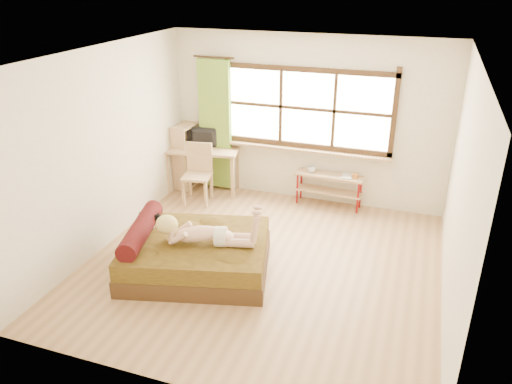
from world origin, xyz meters
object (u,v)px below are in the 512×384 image
at_px(bed, 193,253).
at_px(bookshelf, 186,156).
at_px(kitten, 149,220).
at_px(woman, 204,224).
at_px(desk, 202,154).
at_px(chair, 198,169).
at_px(pipe_shelf, 330,183).

xyz_separation_m(bed, bookshelf, (-1.28, 2.42, 0.34)).
distance_m(bed, kitten, 0.75).
xyz_separation_m(woman, desk, (-1.13, 2.39, -0.04)).
distance_m(desk, chair, 0.39).
distance_m(kitten, chair, 1.89).
xyz_separation_m(bed, pipe_shelf, (1.26, 2.47, 0.16)).
bearing_deg(pipe_shelf, woman, -110.29).
xyz_separation_m(bed, woman, (0.19, -0.04, 0.48)).
distance_m(bed, bookshelf, 2.75).
distance_m(bed, chair, 2.18).
xyz_separation_m(kitten, pipe_shelf, (1.94, 2.36, -0.16)).
bearing_deg(desk, bed, -77.86).
bearing_deg(bed, bookshelf, 103.60).
relative_size(woman, desk, 0.95).
height_order(kitten, chair, chair).
height_order(desk, bookshelf, bookshelf).
height_order(bed, chair, chair).
xyz_separation_m(desk, pipe_shelf, (2.20, 0.12, -0.28)).
distance_m(desk, pipe_shelf, 2.22).
distance_m(desk, bookshelf, 0.37).
bearing_deg(bookshelf, woman, -54.98).
xyz_separation_m(kitten, desk, (-0.26, 2.24, 0.12)).
relative_size(kitten, desk, 0.20).
bearing_deg(woman, pipe_shelf, 52.57).
xyz_separation_m(chair, pipe_shelf, (2.11, 0.48, -0.14)).
relative_size(kitten, pipe_shelf, 0.24).
bearing_deg(pipe_shelf, bookshelf, -175.98).
xyz_separation_m(kitten, bookshelf, (-0.60, 2.30, 0.02)).
bearing_deg(chair, woman, -72.33).
height_order(woman, desk, woman).
bearing_deg(bookshelf, desk, -6.57).
bearing_deg(bookshelf, bed, -58.03).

